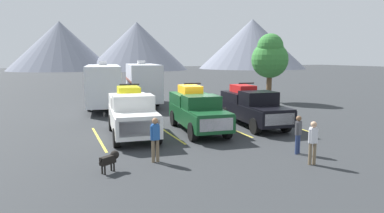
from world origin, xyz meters
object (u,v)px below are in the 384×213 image
Objects in this scene: pickup_truck_a at (132,113)px; person_a at (298,132)px; person_c at (313,140)px; pickup_truck_b at (197,110)px; person_b at (155,137)px; camper_trailer_a at (103,84)px; dog at (111,158)px; pickup_truck_c at (252,106)px; camper_trailer_b at (143,82)px.

pickup_truck_a is 8.31m from person_a.
pickup_truck_b is at bearing 103.28° from person_c.
person_b is at bearing 168.96° from person_a.
camper_trailer_a is 15.62m from dog.
pickup_truck_a reaches higher than pickup_truck_c.
person_a is at bearing 72.05° from person_c.
camper_trailer_a is at bearing 89.67° from person_b.
person_a is 0.93× the size of person_b.
pickup_truck_c is 3.69× the size of person_a.
pickup_truck_a is 5.69m from dog.
pickup_truck_c is at bearing 0.27° from pickup_truck_a.
dog is at bearing -96.93° from camper_trailer_a.
person_b is at bearing -102.36° from camper_trailer_b.
person_a is 1.48m from person_c.
pickup_truck_c is 0.65× the size of camper_trailer_a.
camper_trailer_b is at bearing 12.43° from camper_trailer_a.
camper_trailer_a is 18.34m from person_c.
pickup_truck_b is 0.99× the size of pickup_truck_c.
pickup_truck_b is 3.65m from pickup_truck_c.
person_c is (-1.93, -7.41, -0.19)m from pickup_truck_c.
camper_trailer_a reaches higher than person_b.
camper_trailer_b is 10.37× the size of dog.
person_b is at bearing -128.28° from pickup_truck_b.
person_c is at bearing -72.98° from camper_trailer_a.
camper_trailer_a is (-3.64, 10.22, 0.77)m from pickup_truck_b.
person_c is at bearing -15.94° from dog.
camper_trailer_b is at bearing 72.09° from dog.
camper_trailer_a is at bearing 125.83° from pickup_truck_c.
pickup_truck_b is 6.02m from person_b.
pickup_truck_b reaches higher than pickup_truck_c.
person_c reaches higher than person_a.
pickup_truck_b is 0.73× the size of camper_trailer_b.
pickup_truck_b is 6.27m from person_a.
pickup_truck_a is 11.39m from camper_trailer_b.
camper_trailer_b is 4.65× the size of person_b.
person_c is (1.72, -7.28, -0.22)m from pickup_truck_b.
person_a is at bearing -103.79° from pickup_truck_c.
pickup_truck_c is 11.56m from camper_trailer_b.
camper_trailer_a is 17.14m from person_a.
person_b is at bearing -146.67° from pickup_truck_c.
person_c is at bearing -54.22° from pickup_truck_a.
camper_trailer_a is 1.14× the size of camper_trailer_b.
pickup_truck_a is at bearing 134.06° from person_a.
pickup_truck_a is 4.82m from person_b.
pickup_truck_b is 3.64× the size of person_a.
dog is (-1.92, -5.31, -0.73)m from pickup_truck_a.
dog is at bearing -136.60° from pickup_truck_b.
pickup_truck_c is at bearing 75.40° from person_c.
pickup_truck_c is (3.65, 0.13, -0.03)m from pickup_truck_b.
person_a is (2.18, -5.87, -0.24)m from pickup_truck_b.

